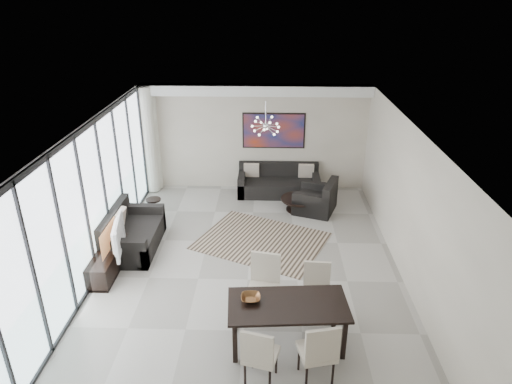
{
  "coord_description": "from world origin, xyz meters",
  "views": [
    {
      "loc": [
        0.39,
        -7.33,
        5.17
      ],
      "look_at": [
        0.12,
        1.36,
        1.25
      ],
      "focal_mm": 32.0,
      "sensor_mm": 36.0,
      "label": 1
    }
  ],
  "objects_px": {
    "coffee_table": "(299,203)",
    "tv_console": "(109,261)",
    "sofa_main": "(279,184)",
    "television": "(114,236)",
    "dining_table": "(288,308)"
  },
  "relations": [
    {
      "from": "coffee_table",
      "to": "dining_table",
      "type": "height_order",
      "value": "dining_table"
    },
    {
      "from": "coffee_table",
      "to": "sofa_main",
      "type": "height_order",
      "value": "sofa_main"
    },
    {
      "from": "tv_console",
      "to": "dining_table",
      "type": "bearing_deg",
      "value": -28.95
    },
    {
      "from": "tv_console",
      "to": "television",
      "type": "xyz_separation_m",
      "value": [
        0.16,
        0.04,
        0.54
      ]
    },
    {
      "from": "sofa_main",
      "to": "television",
      "type": "distance_m",
      "value": 5.04
    },
    {
      "from": "sofa_main",
      "to": "dining_table",
      "type": "bearing_deg",
      "value": -89.51
    },
    {
      "from": "sofa_main",
      "to": "television",
      "type": "xyz_separation_m",
      "value": [
        -3.25,
        -3.81,
        0.5
      ]
    },
    {
      "from": "coffee_table",
      "to": "television",
      "type": "height_order",
      "value": "television"
    },
    {
      "from": "television",
      "to": "dining_table",
      "type": "bearing_deg",
      "value": -131.77
    },
    {
      "from": "dining_table",
      "to": "television",
      "type": "bearing_deg",
      "value": 149.43
    },
    {
      "from": "coffee_table",
      "to": "sofa_main",
      "type": "relative_size",
      "value": 0.42
    },
    {
      "from": "sofa_main",
      "to": "tv_console",
      "type": "bearing_deg",
      "value": -131.56
    },
    {
      "from": "sofa_main",
      "to": "dining_table",
      "type": "distance_m",
      "value": 5.78
    },
    {
      "from": "television",
      "to": "tv_console",
      "type": "bearing_deg",
      "value": 91.28
    },
    {
      "from": "coffee_table",
      "to": "tv_console",
      "type": "height_order",
      "value": "tv_console"
    }
  ]
}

